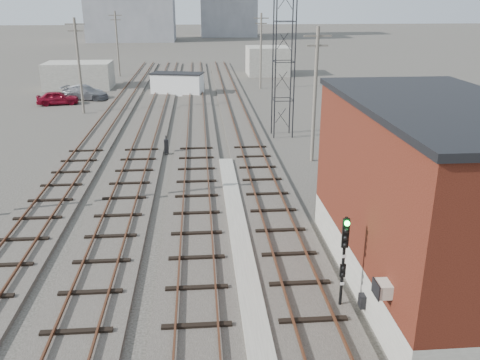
{
  "coord_description": "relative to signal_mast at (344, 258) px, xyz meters",
  "views": [
    {
      "loc": [
        -1.22,
        -5.18,
        10.71
      ],
      "look_at": [
        0.7,
        18.38,
        2.2
      ],
      "focal_mm": 38.0,
      "sensor_mm": 36.0,
      "label": 1
    }
  ],
  "objects": [
    {
      "name": "ground",
      "position": [
        -3.7,
        49.71,
        -2.09
      ],
      "size": [
        320.0,
        320.0,
        0.0
      ],
      "primitive_type": "plane",
      "color": "#282621",
      "rests_on": "ground"
    },
    {
      "name": "utility_pole_left_c",
      "position": [
        -16.2,
        59.71,
        2.71
      ],
      "size": [
        1.8,
        0.24,
        9.0
      ],
      "color": "#595147",
      "rests_on": "ground"
    },
    {
      "name": "site_trailer",
      "position": [
        -7.36,
        44.39,
        -0.82
      ],
      "size": [
        6.43,
        3.95,
        2.52
      ],
      "rotation": [
        0.0,
        0.0,
        -0.24
      ],
      "color": "white",
      "rests_on": "ground"
    },
    {
      "name": "track_right",
      "position": [
        -1.2,
        28.71,
        -1.98
      ],
      "size": [
        3.2,
        90.0,
        0.39
      ],
      "color": "#332D28",
      "rests_on": "ground"
    },
    {
      "name": "utility_pole_left_b",
      "position": [
        -16.2,
        34.71,
        2.71
      ],
      "size": [
        1.8,
        0.24,
        9.0
      ],
      "color": "#595147",
      "rests_on": "ground"
    },
    {
      "name": "utility_pole_right_b",
      "position": [
        2.8,
        47.71,
        2.71
      ],
      "size": [
        1.8,
        0.24,
        9.0
      ],
      "color": "#595147",
      "rests_on": "ground"
    },
    {
      "name": "shed_left",
      "position": [
        -19.7,
        49.71,
        -0.49
      ],
      "size": [
        8.0,
        5.0,
        3.2
      ],
      "primitive_type": "cube",
      "color": "gray",
      "rests_on": "ground"
    },
    {
      "name": "platform_curb",
      "position": [
        -3.2,
        3.71,
        -1.96
      ],
      "size": [
        0.9,
        28.0,
        0.26
      ],
      "primitive_type": "cube",
      "color": "gray",
      "rests_on": "ground"
    },
    {
      "name": "utility_pole_right_a",
      "position": [
        2.8,
        17.71,
        2.71
      ],
      "size": [
        1.8,
        0.24,
        9.0
      ],
      "color": "#595147",
      "rests_on": "ground"
    },
    {
      "name": "track_mid_right",
      "position": [
        -5.2,
        28.71,
        -1.98
      ],
      "size": [
        3.2,
        90.0,
        0.39
      ],
      "color": "#332D28",
      "rests_on": "ground"
    },
    {
      "name": "car_silver",
      "position": [
        -17.92,
        43.05,
        -1.37
      ],
      "size": [
        4.62,
        2.83,
        1.44
      ],
      "primitive_type": "imported",
      "rotation": [
        0.0,
        0.0,
        1.25
      ],
      "color": "#9B9DA2",
      "rests_on": "ground"
    },
    {
      "name": "car_red",
      "position": [
        -19.82,
        39.35,
        -1.37
      ],
      "size": [
        4.5,
        2.46,
        1.45
      ],
      "primitive_type": "imported",
      "rotation": [
        0.0,
        0.0,
        1.75
      ],
      "color": "maroon",
      "rests_on": "ground"
    },
    {
      "name": "car_grey",
      "position": [
        -17.48,
        42.03,
        -1.35
      ],
      "size": [
        5.44,
        3.21,
        1.48
      ],
      "primitive_type": "imported",
      "rotation": [
        0.0,
        0.0,
        1.33
      ],
      "color": "slate",
      "rests_on": "ground"
    },
    {
      "name": "switch_stand",
      "position": [
        -7.36,
        20.12,
        -1.47
      ],
      "size": [
        0.33,
        0.33,
        1.31
      ],
      "rotation": [
        0.0,
        0.0,
        0.1
      ],
      "color": "black",
      "rests_on": "ground"
    },
    {
      "name": "track_mid_left",
      "position": [
        -9.2,
        28.71,
        -1.98
      ],
      "size": [
        3.2,
        90.0,
        0.39
      ],
      "color": "#332D28",
      "rests_on": "ground"
    },
    {
      "name": "brick_building",
      "position": [
        3.8,
        1.71,
        1.54
      ],
      "size": [
        6.54,
        12.2,
        7.22
      ],
      "color": "gray",
      "rests_on": "ground"
    },
    {
      "name": "signal_mast",
      "position": [
        0.0,
        0.0,
        0.0
      ],
      "size": [
        0.4,
        0.4,
        3.65
      ],
      "color": "gray",
      "rests_on": "ground"
    },
    {
      "name": "track_left",
      "position": [
        -13.2,
        28.71,
        -1.98
      ],
      "size": [
        3.2,
        90.0,
        0.39
      ],
      "color": "#332D28",
      "rests_on": "ground"
    },
    {
      "name": "lattice_tower",
      "position": [
        1.8,
        24.71,
        5.41
      ],
      "size": [
        1.6,
        1.6,
        15.0
      ],
      "color": "black",
      "rests_on": "ground"
    },
    {
      "name": "shed_right",
      "position": [
        5.3,
        59.71,
        -0.09
      ],
      "size": [
        6.0,
        6.0,
        4.0
      ],
      "primitive_type": "cube",
      "color": "gray",
      "rests_on": "ground"
    }
  ]
}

